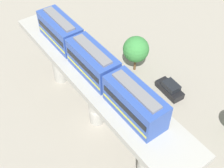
{
  "coord_description": "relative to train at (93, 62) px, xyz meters",
  "views": [
    {
      "loc": [
        11.67,
        19.19,
        29.59
      ],
      "look_at": [
        -2.5,
        -0.17,
        5.01
      ],
      "focal_mm": 45.72,
      "sensor_mm": 36.0,
      "label": 1
    }
  ],
  "objects": [
    {
      "name": "tree_mid_lot",
      "position": [
        -10.02,
        -4.46,
        -5.99
      ],
      "size": [
        3.8,
        3.8,
        5.81
      ],
      "color": "brown",
      "rests_on": "ground"
    },
    {
      "name": "train",
      "position": [
        0.0,
        0.0,
        0.0
      ],
      "size": [
        2.64,
        20.5,
        3.24
      ],
      "color": "#2D4CA5",
      "rests_on": "viaduct"
    },
    {
      "name": "viaduct",
      "position": [
        0.0,
        0.17,
        -3.63
      ],
      "size": [
        5.2,
        28.85,
        8.35
      ],
      "color": "#A8A59E",
      "rests_on": "ground"
    },
    {
      "name": "parked_car_black",
      "position": [
        -10.95,
        2.14,
        -9.14
      ],
      "size": [
        2.1,
        4.32,
        1.76
      ],
      "rotation": [
        0.0,
        0.0,
        -0.07
      ],
      "color": "black",
      "rests_on": "ground"
    },
    {
      "name": "ground_plane",
      "position": [
        0.0,
        0.17,
        -9.89
      ],
      "size": [
        120.0,
        120.0,
        0.0
      ],
      "primitive_type": "plane",
      "color": "gray"
    },
    {
      "name": "parked_car_blue",
      "position": [
        -6.34,
        -9.25,
        -9.14
      ],
      "size": [
        2.38,
        4.41,
        1.76
      ],
      "rotation": [
        0.0,
        0.0,
        0.14
      ],
      "color": "#284CB7",
      "rests_on": "ground"
    }
  ]
}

